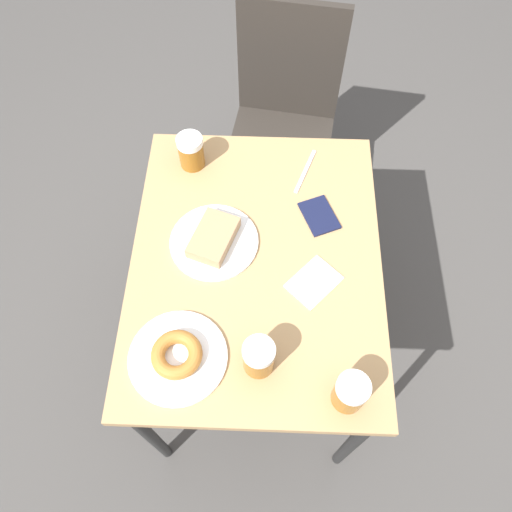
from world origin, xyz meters
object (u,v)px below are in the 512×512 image
Objects in this scene: beer_mug_left at (191,151)px; fork at (305,171)px; chair at (285,105)px; beer_mug_right at (259,357)px; napkin_folded at (314,282)px; beer_mug_center at (350,392)px; plate_with_donut at (177,356)px; passport_near_edge at (319,216)px; plate_with_cake at (214,240)px.

beer_mug_left is 0.64× the size of fork.
beer_mug_right is (-0.07, -1.10, 0.24)m from chair.
beer_mug_left is 0.56m from napkin_folded.
beer_mug_center reaches higher than fork.
beer_mug_right is 0.64× the size of fork.
fork is at bearing 92.77° from napkin_folded.
plate_with_donut is at bearing 177.67° from beer_mug_right.
plate_with_donut is at bearing -118.28° from fork.
beer_mug_left is at bearing 176.67° from fork.
plate_with_donut is at bearing -129.58° from passport_near_edge.
beer_mug_center reaches higher than plate_with_donut.
passport_near_edge is at bearing -73.20° from chair.
beer_mug_left is 0.85m from beer_mug_center.
fork is 1.16× the size of passport_near_edge.
napkin_folded is at bearing 58.52° from beer_mug_right.
chair is 0.89m from napkin_folded.
beer_mug_left is at bearing 107.17° from plate_with_cake.
beer_mug_left reaches higher than fork.
chair is 5.46× the size of fork.
beer_mug_left reaches higher than plate_with_cake.
plate_with_cake is 0.38m from beer_mug_right.
fork is (-0.02, 0.39, -0.00)m from napkin_folded.
napkin_folded is (0.35, 0.23, -0.01)m from plate_with_donut.
chair reaches higher than plate_with_donut.
beer_mug_center is (0.15, -1.18, 0.24)m from chair.
passport_near_edge is (0.10, -0.64, 0.18)m from chair.
napkin_folded is 0.22m from passport_near_edge.
chair is 5.55× the size of napkin_folded.
chair is 8.50× the size of beer_mug_right.
chair is 1.13m from beer_mug_right.
beer_mug_center reaches higher than passport_near_edge.
passport_near_edge is (0.02, 0.22, 0.00)m from napkin_folded.
plate_with_donut is at bearing -95.86° from chair.
beer_mug_center is 0.23m from beer_mug_right.
beer_mug_left is (-0.02, 0.64, 0.04)m from plate_with_donut.
beer_mug_center is at bearing -74.49° from chair.
chair is 6.33× the size of passport_near_edge.
beer_mug_center is at bearing -19.64° from beer_mug_right.
napkin_folded is 1.14× the size of passport_near_edge.
plate_with_cake is 0.31m from beer_mug_left.
beer_mug_right reaches higher than fork.
plate_with_donut is 2.27× the size of beer_mug_right.
beer_mug_left is 0.69m from beer_mug_right.
napkin_folded is (0.38, -0.41, -0.05)m from beer_mug_left.
napkin_folded is (0.29, -0.12, -0.01)m from plate_with_cake.
beer_mug_right is at bearing 160.36° from beer_mug_center.
plate_with_donut is (-0.28, -1.09, 0.20)m from chair.
fork is at bearing 97.49° from beer_mug_center.
passport_near_edge is at bearing -76.90° from fork.
beer_mug_center is (0.36, -0.43, 0.04)m from plate_with_cake.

